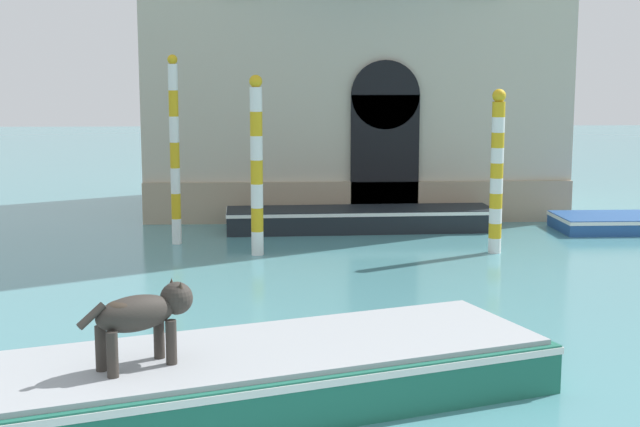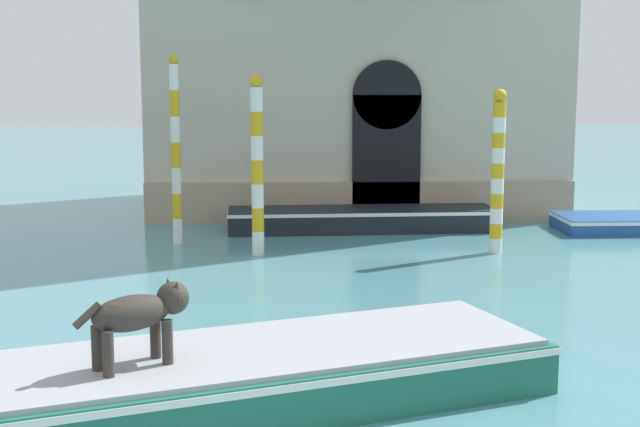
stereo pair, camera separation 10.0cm
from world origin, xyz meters
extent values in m
cube|color=tan|center=(1.05, 17.28, 0.52)|extent=(10.81, 0.16, 1.04)
cube|color=black|center=(1.69, 17.27, 1.60)|extent=(1.70, 0.14, 3.20)
cylinder|color=black|center=(1.69, 17.27, 3.20)|extent=(1.70, 0.14, 1.70)
cube|color=#1E6651|center=(-1.03, 4.95, 0.29)|extent=(6.78, 4.20, 0.58)
cube|color=white|center=(-1.03, 4.95, 0.52)|extent=(6.82, 4.24, 0.08)
cube|color=#9EA3A8|center=(-1.03, 4.95, 0.61)|extent=(6.54, 3.97, 0.06)
cylinder|color=#332D28|center=(-2.23, 4.59, 0.88)|extent=(0.12, 0.12, 0.48)
cylinder|color=#332D28|center=(-2.08, 4.37, 0.88)|extent=(0.12, 0.12, 0.48)
cylinder|color=#332D28|center=(-2.78, 4.19, 0.88)|extent=(0.12, 0.12, 0.48)
cylinder|color=#332D28|center=(-2.62, 3.97, 0.88)|extent=(0.12, 0.12, 0.48)
ellipsoid|color=#332D28|center=(-2.43, 4.28, 1.23)|extent=(0.94, 0.83, 0.38)
ellipsoid|color=#382D23|center=(-2.54, 4.20, 1.33)|extent=(0.47, 0.45, 0.13)
sphere|color=#332D28|center=(-2.03, 4.57, 1.31)|extent=(0.36, 0.36, 0.36)
cone|color=#382D23|center=(-2.09, 4.65, 1.45)|extent=(0.11, 0.11, 0.14)
cone|color=#382D23|center=(-1.98, 4.49, 1.45)|extent=(0.11, 0.11, 0.14)
cylinder|color=#332D28|center=(-2.82, 3.99, 1.29)|extent=(0.30, 0.25, 0.26)
cube|color=black|center=(0.98, 16.16, 0.27)|extent=(6.40, 1.62, 0.54)
cube|color=white|center=(0.98, 16.16, 0.48)|extent=(6.43, 1.65, 0.08)
cube|color=#B2B7BC|center=(0.98, 16.16, 0.24)|extent=(3.53, 1.16, 0.48)
cylinder|color=white|center=(3.56, 13.33, 0.16)|extent=(0.27, 0.27, 0.32)
cylinder|color=gold|center=(3.56, 13.33, 0.47)|extent=(0.27, 0.27, 0.32)
cylinder|color=white|center=(3.56, 13.33, 0.79)|extent=(0.27, 0.27, 0.32)
cylinder|color=gold|center=(3.56, 13.33, 1.10)|extent=(0.27, 0.27, 0.32)
cylinder|color=white|center=(3.56, 13.33, 1.42)|extent=(0.27, 0.27, 0.32)
cylinder|color=gold|center=(3.56, 13.33, 1.73)|extent=(0.27, 0.27, 0.32)
cylinder|color=white|center=(3.56, 13.33, 2.05)|extent=(0.27, 0.27, 0.32)
cylinder|color=gold|center=(3.56, 13.33, 2.36)|extent=(0.27, 0.27, 0.32)
cylinder|color=white|center=(3.56, 13.33, 2.68)|extent=(0.27, 0.27, 0.32)
cylinder|color=gold|center=(3.56, 13.33, 2.99)|extent=(0.27, 0.27, 0.32)
sphere|color=gold|center=(3.56, 13.33, 3.27)|extent=(0.28, 0.28, 0.28)
cylinder|color=white|center=(-3.21, 14.62, 0.28)|extent=(0.21, 0.21, 0.56)
cylinder|color=gold|center=(-3.21, 14.62, 0.84)|extent=(0.21, 0.21, 0.56)
cylinder|color=white|center=(-3.21, 14.62, 1.40)|extent=(0.21, 0.21, 0.56)
cylinder|color=gold|center=(-3.21, 14.62, 1.96)|extent=(0.21, 0.21, 0.56)
cylinder|color=white|center=(-3.21, 14.62, 2.52)|extent=(0.21, 0.21, 0.56)
cylinder|color=gold|center=(-3.21, 14.62, 3.08)|extent=(0.21, 0.21, 0.56)
cylinder|color=white|center=(-3.21, 14.62, 3.64)|extent=(0.21, 0.21, 0.56)
sphere|color=gold|center=(-3.21, 14.62, 4.01)|extent=(0.22, 0.22, 0.22)
cylinder|color=white|center=(-1.40, 13.33, 0.25)|extent=(0.25, 0.25, 0.49)
cylinder|color=gold|center=(-1.40, 13.33, 0.74)|extent=(0.25, 0.25, 0.49)
cylinder|color=white|center=(-1.40, 13.33, 1.23)|extent=(0.25, 0.25, 0.49)
cylinder|color=gold|center=(-1.40, 13.33, 1.72)|extent=(0.25, 0.25, 0.49)
cylinder|color=white|center=(-1.40, 13.33, 2.22)|extent=(0.25, 0.25, 0.49)
cylinder|color=gold|center=(-1.40, 13.33, 2.71)|extent=(0.25, 0.25, 0.49)
cylinder|color=white|center=(-1.40, 13.33, 3.20)|extent=(0.25, 0.25, 0.49)
sphere|color=gold|center=(-1.40, 13.33, 3.56)|extent=(0.26, 0.26, 0.26)
camera|label=1|loc=(-0.89, -4.82, 3.70)|focal=50.00mm
camera|label=2|loc=(-0.79, -4.82, 3.70)|focal=50.00mm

